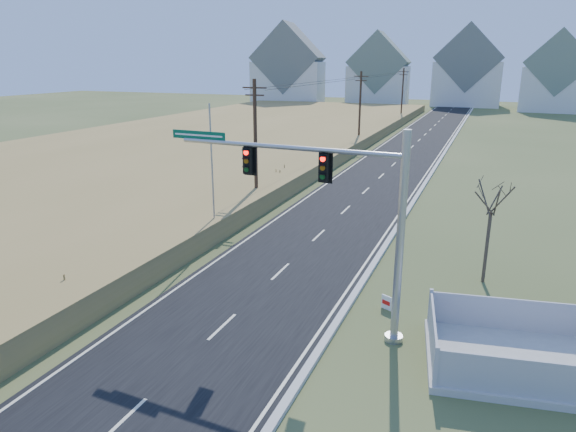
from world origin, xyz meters
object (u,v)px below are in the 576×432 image
object	(u,v)px
bare_tree	(493,196)
open_sign	(386,303)
fence_enclosure	(528,360)
traffic_signal_mast	(350,213)
flagpole	(213,187)

from	to	relation	value
bare_tree	open_sign	bearing A→B (deg)	-128.98
fence_enclosure	bare_tree	bearing A→B (deg)	94.17
open_sign	bare_tree	bearing A→B (deg)	78.43
open_sign	bare_tree	world-z (taller)	bare_tree
traffic_signal_mast	fence_enclosure	bearing A→B (deg)	1.61
fence_enclosure	open_sign	world-z (taller)	fence_enclosure
traffic_signal_mast	fence_enclosure	size ratio (longest dim) A/B	1.35
bare_tree	flagpole	bearing A→B (deg)	177.56
fence_enclosure	bare_tree	size ratio (longest dim) A/B	1.41
open_sign	flagpole	world-z (taller)	flagpole
flagpole	bare_tree	world-z (taller)	flagpole
traffic_signal_mast	fence_enclosure	xyz separation A→B (m)	(6.56, -0.17, -4.52)
traffic_signal_mast	flagpole	world-z (taller)	traffic_signal_mast
fence_enclosure	flagpole	world-z (taller)	flagpole
open_sign	bare_tree	xyz separation A→B (m)	(3.73, 4.60, 3.92)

